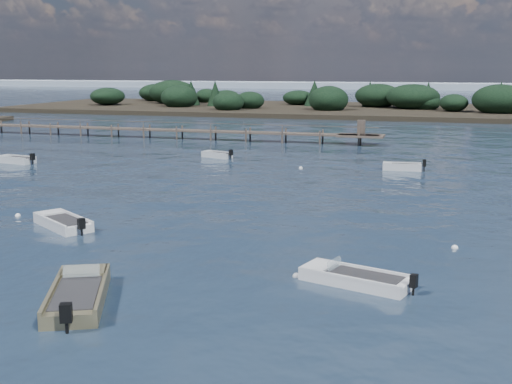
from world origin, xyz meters
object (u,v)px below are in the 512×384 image
(tender_far_grey, at_px, (16,161))
(tender_far_white, at_px, (217,156))
(jetty, at_px, (147,129))
(dinghy_mid_white_a, at_px, (355,280))
(dinghy_near_olive, at_px, (78,297))
(dinghy_mid_grey, at_px, (63,224))
(tender_far_grey_b, at_px, (402,168))

(tender_far_grey, bearing_deg, tender_far_white, 27.40)
(tender_far_white, xyz_separation_m, jetty, (-14.04, 13.93, 0.82))
(dinghy_mid_white_a, height_order, jetty, jetty)
(dinghy_near_olive, bearing_deg, tender_far_white, 102.19)
(dinghy_near_olive, bearing_deg, dinghy_mid_white_a, 27.37)
(dinghy_mid_white_a, xyz_separation_m, dinghy_mid_grey, (-16.24, 4.71, 0.01))
(dinghy_mid_white_a, height_order, dinghy_near_olive, dinghy_near_olive)
(jetty, bearing_deg, dinghy_mid_white_a, -55.71)
(dinghy_near_olive, xyz_separation_m, jetty, (-22.04, 50.94, 0.81))
(tender_far_grey, height_order, jetty, jetty)
(tender_far_white, bearing_deg, jetty, 135.23)
(dinghy_mid_white_a, height_order, tender_far_white, tender_far_white)
(dinghy_mid_grey, xyz_separation_m, jetty, (-15.19, 41.37, 0.83))
(dinghy_mid_grey, distance_m, tender_far_white, 27.47)
(tender_far_grey_b, xyz_separation_m, jetty, (-31.27, 16.58, 0.82))
(tender_far_white, height_order, tender_far_grey, tender_far_grey)
(dinghy_mid_white_a, bearing_deg, tender_far_grey_b, 90.31)
(jetty, bearing_deg, tender_far_grey_b, -27.94)
(dinghy_mid_grey, height_order, tender_far_white, dinghy_mid_grey)
(dinghy_mid_white_a, distance_m, tender_far_grey_b, 29.50)
(dinghy_mid_white_a, distance_m, dinghy_near_olive, 10.58)
(jetty, bearing_deg, tender_far_grey, -94.99)
(tender_far_grey, bearing_deg, tender_far_grey_b, 9.62)
(dinghy_mid_grey, bearing_deg, dinghy_mid_white_a, -16.18)
(dinghy_mid_grey, distance_m, jetty, 44.08)
(dinghy_mid_white_a, bearing_deg, dinghy_mid_grey, 163.82)
(tender_far_grey_b, distance_m, jetty, 35.41)
(tender_far_white, xyz_separation_m, tender_far_grey, (-15.98, -8.29, 0.02))
(dinghy_mid_white_a, xyz_separation_m, tender_far_grey_b, (-0.16, 29.50, 0.03))
(dinghy_near_olive, height_order, tender_far_grey, dinghy_near_olive)
(tender_far_grey_b, distance_m, dinghy_near_olive, 35.58)
(jetty, bearing_deg, dinghy_near_olive, -66.61)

